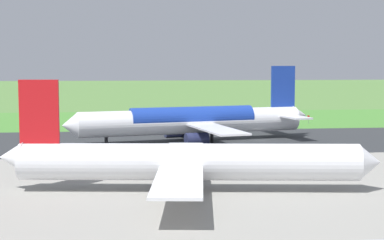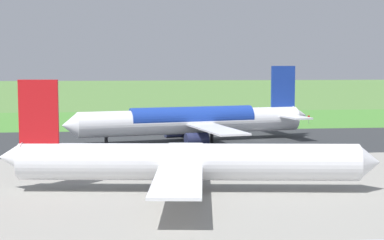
% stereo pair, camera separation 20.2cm
% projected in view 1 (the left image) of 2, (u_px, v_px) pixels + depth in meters
% --- Properties ---
extents(ground_plane, '(800.00, 800.00, 0.00)m').
position_uv_depth(ground_plane, '(260.00, 140.00, 131.15)').
color(ground_plane, '#547F3D').
extents(runway_asphalt, '(600.00, 40.30, 0.06)m').
position_uv_depth(runway_asphalt, '(260.00, 140.00, 131.15)').
color(runway_asphalt, '#2D3033').
rests_on(runway_asphalt, ground).
extents(apron_concrete, '(440.00, 110.00, 0.05)m').
position_uv_depth(apron_concrete, '(351.00, 192.00, 79.24)').
color(apron_concrete, gray).
rests_on(apron_concrete, ground).
extents(grass_verge_foreground, '(600.00, 80.00, 0.04)m').
position_uv_depth(grass_verge_foreground, '(230.00, 123.00, 167.45)').
color(grass_verge_foreground, '#478534').
rests_on(grass_verge_foreground, ground).
extents(airliner_main, '(53.79, 44.31, 15.88)m').
position_uv_depth(airliner_main, '(194.00, 121.00, 129.16)').
color(airliner_main, white).
rests_on(airliner_main, ground).
extents(airliner_parked_mid, '(49.68, 40.78, 14.51)m').
position_uv_depth(airliner_parked_mid, '(187.00, 161.00, 79.57)').
color(airliner_parked_mid, white).
rests_on(airliner_parked_mid, ground).
extents(service_car_followme, '(4.43, 2.43, 1.62)m').
position_uv_depth(service_car_followme, '(226.00, 157.00, 103.09)').
color(service_car_followme, gray).
rests_on(service_car_followme, ground).
extents(no_stopping_sign, '(0.60, 0.10, 2.25)m').
position_uv_depth(no_stopping_sign, '(308.00, 119.00, 165.06)').
color(no_stopping_sign, slate).
rests_on(no_stopping_sign, ground).
extents(traffic_cone_orange, '(0.40, 0.40, 0.55)m').
position_uv_depth(traffic_cone_orange, '(285.00, 121.00, 170.03)').
color(traffic_cone_orange, orange).
rests_on(traffic_cone_orange, ground).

